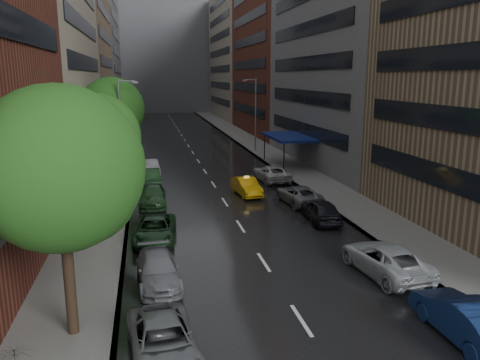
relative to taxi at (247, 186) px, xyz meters
name	(u,v)px	position (x,y,z in m)	size (l,w,h in m)	color
road	(190,148)	(-2.10, 26.16, -0.70)	(14.00, 140.00, 0.01)	black
sidewalk_left	(120,149)	(-11.10, 26.16, -0.63)	(4.00, 140.00, 0.15)	gray
sidewalk_right	(255,145)	(6.90, 26.16, -0.63)	(4.00, 140.00, 0.15)	gray
buildings_left	(72,27)	(-17.10, 34.95, 15.28)	(8.00, 108.00, 38.00)	maroon
buildings_right	(285,37)	(12.90, 32.87, 14.33)	(8.05, 109.10, 36.00)	#937A5B
building_far	(164,51)	(-2.10, 94.16, 15.30)	(40.00, 14.00, 32.00)	slate
tree_near	(60,169)	(-10.70, -19.22, 5.58)	(5.76, 5.76, 9.18)	#382619
tree_mid	(96,138)	(-10.70, -7.04, 5.08)	(5.31, 5.31, 8.46)	#382619
tree_far	(112,109)	(-10.70, 8.89, 5.69)	(5.86, 5.86, 9.34)	#382619
taxi	(247,186)	(0.00, 0.00, 0.00)	(1.49, 4.27, 1.41)	#F9AF0D
parked_cars_left	(154,216)	(-7.50, -6.79, -0.01)	(2.77, 36.00, 1.47)	slate
parked_cars_right	(325,214)	(3.30, -8.55, 0.03)	(2.99, 31.92, 1.58)	#112250
street_lamp_left	(122,129)	(-9.82, 6.16, 4.19)	(1.74, 0.22, 9.00)	gray
street_lamp_right	(255,113)	(5.62, 21.16, 4.19)	(1.74, 0.22, 9.00)	gray
awning	(288,137)	(6.89, 11.16, 2.43)	(4.00, 8.00, 3.12)	navy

